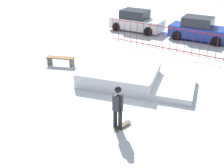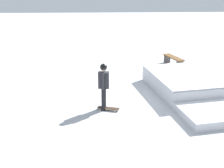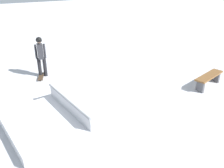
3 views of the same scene
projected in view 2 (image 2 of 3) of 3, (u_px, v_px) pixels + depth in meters
name	position (u px, v px, depth m)	size (l,w,h in m)	color
ground_plane	(187.00, 98.00, 12.47)	(60.00, 60.00, 0.00)	silver
skate_ramp	(190.00, 87.00, 12.73)	(5.78, 3.52, 0.74)	silver
skater	(104.00, 83.00, 11.13)	(0.44, 0.40, 1.73)	black
skateboard	(108.00, 108.00, 11.33)	(0.42, 0.82, 0.09)	#3F2D1E
park_bench	(173.00, 59.00, 16.84)	(1.64, 0.89, 0.48)	brown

